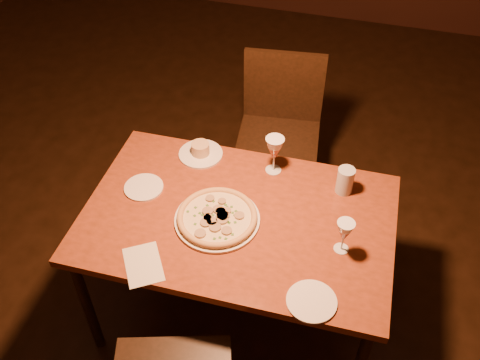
# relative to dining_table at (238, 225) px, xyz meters

# --- Properties ---
(floor) EXTENTS (7.00, 7.00, 0.00)m
(floor) POSITION_rel_dining_table_xyz_m (-0.28, -0.15, -0.65)
(floor) COLOR black
(floor) RESTS_ON ground
(dining_table) EXTENTS (1.36, 0.89, 0.72)m
(dining_table) POSITION_rel_dining_table_xyz_m (0.00, 0.00, 0.00)
(dining_table) COLOR #933B1F
(dining_table) RESTS_ON floor
(chair_far) EXTENTS (0.51, 0.51, 0.94)m
(chair_far) POSITION_rel_dining_table_xyz_m (-0.01, 0.88, -0.12)
(chair_far) COLOR black
(chair_far) RESTS_ON floor
(pizza_plate) EXTENTS (0.37, 0.37, 0.04)m
(pizza_plate) POSITION_rel_dining_table_xyz_m (-0.08, -0.05, 0.08)
(pizza_plate) COLOR silver
(pizza_plate) RESTS_ON dining_table
(ramekin_saucer) EXTENTS (0.21, 0.21, 0.07)m
(ramekin_saucer) POSITION_rel_dining_table_xyz_m (-0.29, 0.34, 0.09)
(ramekin_saucer) COLOR silver
(ramekin_saucer) RESTS_ON dining_table
(wine_glass_far) EXTENTS (0.09, 0.09, 0.19)m
(wine_glass_far) POSITION_rel_dining_table_xyz_m (0.08, 0.32, 0.16)
(wine_glass_far) COLOR #A15343
(wine_glass_far) RESTS_ON dining_table
(wine_glass_right) EXTENTS (0.07, 0.07, 0.16)m
(wine_glass_right) POSITION_rel_dining_table_xyz_m (0.46, -0.06, 0.14)
(wine_glass_right) COLOR #A15343
(wine_glass_right) RESTS_ON dining_table
(water_tumbler) EXTENTS (0.08, 0.08, 0.13)m
(water_tumbler) POSITION_rel_dining_table_xyz_m (0.42, 0.28, 0.13)
(water_tumbler) COLOR #AEB9BF
(water_tumbler) RESTS_ON dining_table
(side_plate_left) EXTENTS (0.18, 0.18, 0.01)m
(side_plate_left) POSITION_rel_dining_table_xyz_m (-0.46, 0.04, 0.07)
(side_plate_left) COLOR silver
(side_plate_left) RESTS_ON dining_table
(side_plate_near) EXTENTS (0.19, 0.19, 0.01)m
(side_plate_near) POSITION_rel_dining_table_xyz_m (0.39, -0.34, 0.07)
(side_plate_near) COLOR silver
(side_plate_near) RESTS_ON dining_table
(menu_card) EXTENTS (0.23, 0.25, 0.00)m
(menu_card) POSITION_rel_dining_table_xyz_m (-0.29, -0.36, 0.06)
(menu_card) COLOR beige
(menu_card) RESTS_ON dining_table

